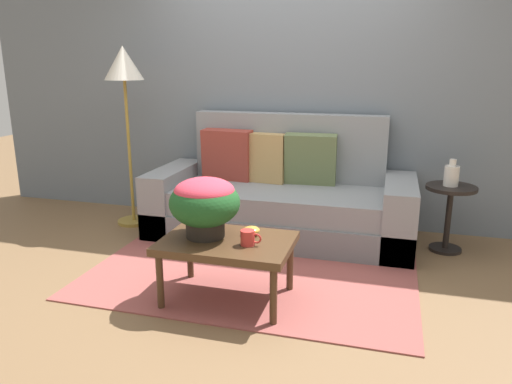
{
  "coord_description": "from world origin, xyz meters",
  "views": [
    {
      "loc": [
        0.93,
        -3.31,
        1.51
      ],
      "look_at": [
        -0.02,
        0.07,
        0.57
      ],
      "focal_mm": 33.99,
      "sensor_mm": 36.0,
      "label": 1
    }
  ],
  "objects_px": {
    "table_vase": "(452,175)",
    "couch": "(280,199)",
    "coffee_table": "(227,247)",
    "potted_plant": "(205,202)",
    "floor_lamp": "(124,77)",
    "coffee_mug": "(248,238)",
    "side_table": "(449,206)",
    "snack_bowl": "(251,230)"
  },
  "relations": [
    {
      "from": "coffee_mug",
      "to": "couch",
      "type": "bearing_deg",
      "value": 94.87
    },
    {
      "from": "coffee_table",
      "to": "potted_plant",
      "type": "distance_m",
      "value": 0.32
    },
    {
      "from": "side_table",
      "to": "coffee_mug",
      "type": "height_order",
      "value": "side_table"
    },
    {
      "from": "coffee_table",
      "to": "potted_plant",
      "type": "relative_size",
      "value": 1.84
    },
    {
      "from": "couch",
      "to": "floor_lamp",
      "type": "distance_m",
      "value": 1.79
    },
    {
      "from": "couch",
      "to": "side_table",
      "type": "height_order",
      "value": "couch"
    },
    {
      "from": "potted_plant",
      "to": "coffee_mug",
      "type": "bearing_deg",
      "value": -13.08
    },
    {
      "from": "floor_lamp",
      "to": "coffee_mug",
      "type": "bearing_deg",
      "value": -39.95
    },
    {
      "from": "couch",
      "to": "coffee_table",
      "type": "distance_m",
      "value": 1.33
    },
    {
      "from": "side_table",
      "to": "table_vase",
      "type": "height_order",
      "value": "table_vase"
    },
    {
      "from": "coffee_table",
      "to": "floor_lamp",
      "type": "relative_size",
      "value": 0.5
    },
    {
      "from": "floor_lamp",
      "to": "coffee_mug",
      "type": "distance_m",
      "value": 2.23
    },
    {
      "from": "coffee_table",
      "to": "coffee_mug",
      "type": "distance_m",
      "value": 0.19
    },
    {
      "from": "snack_bowl",
      "to": "coffee_mug",
      "type": "bearing_deg",
      "value": -80.12
    },
    {
      "from": "potted_plant",
      "to": "couch",
      "type": "bearing_deg",
      "value": 81.57
    },
    {
      "from": "floor_lamp",
      "to": "table_vase",
      "type": "bearing_deg",
      "value": 1.15
    },
    {
      "from": "coffee_table",
      "to": "coffee_mug",
      "type": "bearing_deg",
      "value": -18.48
    },
    {
      "from": "coffee_mug",
      "to": "table_vase",
      "type": "xyz_separation_m",
      "value": [
        1.29,
        1.36,
        0.18
      ]
    },
    {
      "from": "coffee_mug",
      "to": "floor_lamp",
      "type": "bearing_deg",
      "value": 140.05
    },
    {
      "from": "couch",
      "to": "potted_plant",
      "type": "bearing_deg",
      "value": -98.43
    },
    {
      "from": "couch",
      "to": "table_vase",
      "type": "bearing_deg",
      "value": -0.8
    },
    {
      "from": "potted_plant",
      "to": "floor_lamp",
      "type": "bearing_deg",
      "value": 135.32
    },
    {
      "from": "coffee_table",
      "to": "side_table",
      "type": "bearing_deg",
      "value": 41.82
    },
    {
      "from": "floor_lamp",
      "to": "snack_bowl",
      "type": "distance_m",
      "value": 2.12
    },
    {
      "from": "side_table",
      "to": "table_vase",
      "type": "xyz_separation_m",
      "value": [
        -0.01,
        0.0,
        0.26
      ]
    },
    {
      "from": "couch",
      "to": "coffee_table",
      "type": "relative_size",
      "value": 2.74
    },
    {
      "from": "couch",
      "to": "coffee_mug",
      "type": "relative_size",
      "value": 17.12
    },
    {
      "from": "couch",
      "to": "coffee_mug",
      "type": "xyz_separation_m",
      "value": [
        0.12,
        -1.38,
        0.14
      ]
    },
    {
      "from": "side_table",
      "to": "floor_lamp",
      "type": "relative_size",
      "value": 0.33
    },
    {
      "from": "potted_plant",
      "to": "coffee_mug",
      "type": "relative_size",
      "value": 3.39
    },
    {
      "from": "coffee_mug",
      "to": "potted_plant",
      "type": "bearing_deg",
      "value": 166.92
    },
    {
      "from": "coffee_mug",
      "to": "table_vase",
      "type": "relative_size",
      "value": 0.61
    },
    {
      "from": "table_vase",
      "to": "couch",
      "type": "bearing_deg",
      "value": 179.2
    },
    {
      "from": "floor_lamp",
      "to": "table_vase",
      "type": "xyz_separation_m",
      "value": [
        2.85,
        0.06,
        -0.74
      ]
    },
    {
      "from": "coffee_mug",
      "to": "table_vase",
      "type": "bearing_deg",
      "value": 46.44
    },
    {
      "from": "side_table",
      "to": "coffee_mug",
      "type": "xyz_separation_m",
      "value": [
        -1.3,
        -1.36,
        0.08
      ]
    },
    {
      "from": "potted_plant",
      "to": "side_table",
      "type": "bearing_deg",
      "value": 38.56
    },
    {
      "from": "coffee_table",
      "to": "side_table",
      "type": "relative_size",
      "value": 1.51
    },
    {
      "from": "snack_bowl",
      "to": "table_vase",
      "type": "distance_m",
      "value": 1.79
    },
    {
      "from": "floor_lamp",
      "to": "potted_plant",
      "type": "relative_size",
      "value": 3.65
    },
    {
      "from": "couch",
      "to": "snack_bowl",
      "type": "height_order",
      "value": "couch"
    },
    {
      "from": "couch",
      "to": "table_vase",
      "type": "distance_m",
      "value": 1.45
    }
  ]
}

